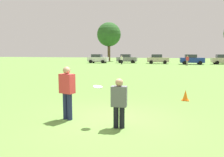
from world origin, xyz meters
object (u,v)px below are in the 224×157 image
at_px(player_defender, 119,101).
at_px(traffic_cone, 185,95).
at_px(frisbee, 98,87).
at_px(parked_car_near_right, 223,59).
at_px(parked_car_mid_right, 192,59).
at_px(parked_car_near_left, 98,59).
at_px(bystander_far_jogger, 122,59).
at_px(player_thrower, 67,90).
at_px(bystander_sideline_watcher, 187,60).
at_px(parked_car_mid_left, 127,59).
at_px(parked_car_center, 158,59).

relative_size(player_defender, traffic_cone, 2.95).
bearing_deg(frisbee, parked_car_near_right, 76.16).
xyz_separation_m(parked_car_mid_right, parked_car_near_right, (5.64, 2.51, 0.00)).
height_order(frisbee, parked_car_near_left, parked_car_near_left).
distance_m(parked_car_mid_right, bystander_far_jogger, 12.78).
relative_size(player_thrower, parked_car_mid_right, 0.39).
bearing_deg(player_thrower, bystander_sideline_watcher, 82.58).
height_order(parked_car_near_left, bystander_sideline_watcher, parked_car_near_left).
relative_size(parked_car_near_left, parked_car_near_right, 1.00).
bearing_deg(bystander_far_jogger, frisbee, -75.89).
distance_m(player_thrower, traffic_cone, 5.51).
relative_size(parked_car_mid_left, bystander_sideline_watcher, 2.68).
bearing_deg(player_thrower, traffic_cone, 48.28).
height_order(player_defender, traffic_cone, player_defender).
bearing_deg(bystander_far_jogger, parked_car_mid_left, 94.15).
bearing_deg(parked_car_mid_right, frisbee, -96.22).
bearing_deg(player_thrower, frisbee, -11.66).
bearing_deg(parked_car_center, traffic_cone, -81.95).
relative_size(parked_car_center, parked_car_mid_right, 1.00).
bearing_deg(bystander_far_jogger, traffic_cone, -69.43).
height_order(traffic_cone, parked_car_mid_left, parked_car_mid_left).
bearing_deg(bystander_sideline_watcher, parked_car_near_right, 42.03).
bearing_deg(parked_car_mid_right, player_thrower, -98.02).
relative_size(parked_car_near_left, bystander_far_jogger, 2.70).
relative_size(parked_car_mid_left, parked_car_near_right, 1.00).
bearing_deg(parked_car_near_left, parked_car_center, 3.95).
bearing_deg(parked_car_near_right, bystander_sideline_watcher, -137.97).
bearing_deg(player_thrower, parked_car_center, 91.63).
relative_size(traffic_cone, parked_car_mid_right, 0.11).
xyz_separation_m(player_defender, frisbee, (-0.65, 0.04, 0.36)).
bearing_deg(player_defender, traffic_cone, 66.97).
bearing_deg(parked_car_center, player_defender, -85.66).
height_order(player_thrower, bystander_far_jogger, player_thrower).
bearing_deg(player_defender, parked_car_near_right, 77.08).
relative_size(parked_car_near_left, parked_car_mid_right, 1.00).
bearing_deg(parked_car_near_right, player_defender, -102.92).
bearing_deg(bystander_sideline_watcher, player_defender, -94.31).
xyz_separation_m(player_defender, traffic_cone, (1.85, 4.34, -0.56)).
bearing_deg(parked_car_mid_left, parked_car_near_right, 1.11).
distance_m(parked_car_mid_left, bystander_sideline_watcher, 13.10).
distance_m(player_defender, parked_car_mid_right, 36.74).
bearing_deg(frisbee, traffic_cone, 59.89).
distance_m(player_defender, traffic_cone, 4.75).
bearing_deg(bystander_sideline_watcher, traffic_cone, -91.31).
xyz_separation_m(player_defender, parked_car_near_right, (8.97, 39.10, 0.14)).
bearing_deg(parked_car_near_left, bystander_sideline_watcher, -10.93).
relative_size(player_thrower, bystander_sideline_watcher, 1.05).
bearing_deg(parked_car_center, parked_car_near_right, 7.56).
distance_m(player_thrower, player_defender, 1.81).
height_order(traffic_cone, parked_car_center, parked_car_center).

